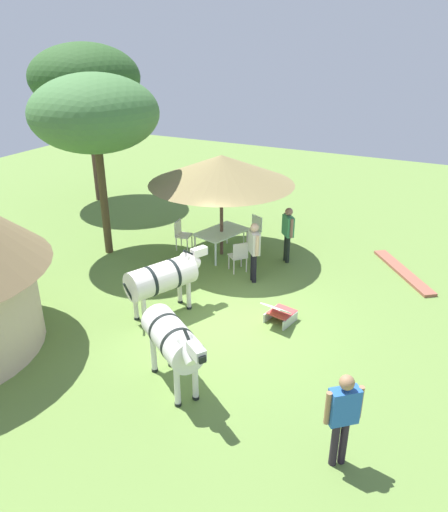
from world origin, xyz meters
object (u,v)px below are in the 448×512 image
(shade_umbrella, at_px, (221,170))
(acacia_tree_left_background, at_px, (95,114))
(patio_chair_near_lawn, at_px, (181,233))
(guest_beside_umbrella, at_px, (288,230))
(patio_dining_table, at_px, (222,233))
(standing_watcher, at_px, (343,413))
(striped_lounge_chair, at_px, (279,313))
(patio_chair_west_end, at_px, (239,255))
(zebra_by_umbrella, at_px, (163,277))
(zebra_nearest_camera, at_px, (173,340))
(guest_behind_table, at_px, (254,247))
(patio_chair_near_hut, at_px, (254,228))
(acacia_tree_right_background, at_px, (85,78))

(shade_umbrella, xyz_separation_m, acacia_tree_left_background, (-1.40, 3.14, 1.49))
(patio_chair_near_lawn, xyz_separation_m, guest_beside_umbrella, (0.58, -3.21, 0.47))
(patio_dining_table, relative_size, acacia_tree_left_background, 0.34)
(standing_watcher, distance_m, striped_lounge_chair, 4.13)
(patio_chair_near_lawn, bearing_deg, guest_beside_umbrella, 91.71)
(striped_lounge_chair, bearing_deg, shade_umbrella, 147.73)
(shade_umbrella, height_order, patio_dining_table, shade_umbrella)
(patio_chair_west_end, bearing_deg, standing_watcher, -100.54)
(zebra_by_umbrella, bearing_deg, shade_umbrella, 119.47)
(striped_lounge_chair, distance_m, zebra_by_umbrella, 2.79)
(patio_chair_west_end, relative_size, patio_chair_near_lawn, 1.00)
(guest_beside_umbrella, height_order, zebra_nearest_camera, guest_beside_umbrella)
(shade_umbrella, bearing_deg, guest_behind_table, -127.40)
(guest_beside_umbrella, relative_size, striped_lounge_chair, 1.83)
(guest_beside_umbrella, xyz_separation_m, acacia_tree_left_background, (-1.79, 5.06, 3.11))
(patio_dining_table, xyz_separation_m, patio_chair_west_end, (-0.86, -0.98, -0.14))
(shade_umbrella, distance_m, patio_chair_near_hut, 2.45)
(acacia_tree_right_background, bearing_deg, standing_watcher, -126.05)
(patio_dining_table, height_order, patio_chair_near_lawn, patio_chair_near_lawn)
(patio_dining_table, height_order, guest_behind_table, guest_behind_table)
(zebra_by_umbrella, bearing_deg, striped_lounge_chair, 41.99)
(shade_umbrella, xyz_separation_m, striped_lounge_chair, (-2.82, -2.91, -2.35))
(zebra_nearest_camera, distance_m, acacia_tree_left_background, 7.39)
(acacia_tree_left_background, bearing_deg, patio_chair_west_end, -82.53)
(striped_lounge_chair, bearing_deg, zebra_by_umbrella, -150.32)
(patio_chair_near_lawn, distance_m, zebra_by_umbrella, 3.85)
(zebra_nearest_camera, bearing_deg, guest_behind_table, -140.85)
(guest_behind_table, bearing_deg, patio_chair_west_end, -160.45)
(shade_umbrella, bearing_deg, striped_lounge_chair, -134.03)
(patio_chair_near_lawn, bearing_deg, shade_umbrella, 90.00)
(patio_chair_west_end, height_order, zebra_by_umbrella, zebra_by_umbrella)
(striped_lounge_chair, bearing_deg, standing_watcher, -44.81)
(patio_chair_west_end, bearing_deg, patio_chair_near_hut, 53.13)
(patio_chair_near_hut, bearing_deg, patio_chair_near_lawn, 61.85)
(guest_behind_table, relative_size, striped_lounge_chair, 1.84)
(zebra_nearest_camera, bearing_deg, patio_dining_table, -127.14)
(zebra_by_umbrella, distance_m, acacia_tree_left_background, 5.20)
(guest_behind_table, height_order, zebra_nearest_camera, guest_behind_table)
(patio_chair_near_lawn, relative_size, guest_behind_table, 0.54)
(patio_chair_west_end, xyz_separation_m, zebra_nearest_camera, (-4.93, -0.99, 0.52))
(shade_umbrella, relative_size, acacia_tree_right_background, 0.72)
(guest_behind_table, height_order, acacia_tree_left_background, acacia_tree_left_background)
(guest_beside_umbrella, xyz_separation_m, zebra_nearest_camera, (-6.17, -0.04, 0.05))
(guest_beside_umbrella, bearing_deg, patio_chair_near_lawn, 58.07)
(patio_chair_west_end, distance_m, acacia_tree_right_background, 9.43)
(shade_umbrella, xyz_separation_m, standing_watcher, (-6.21, -5.15, -1.60))
(shade_umbrella, xyz_separation_m, zebra_nearest_camera, (-5.79, -1.96, -1.56))
(patio_chair_near_hut, xyz_separation_m, zebra_nearest_camera, (-6.97, -1.41, 0.52))
(shade_umbrella, distance_m, guest_behind_table, 2.53)
(shade_umbrella, relative_size, standing_watcher, 2.49)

